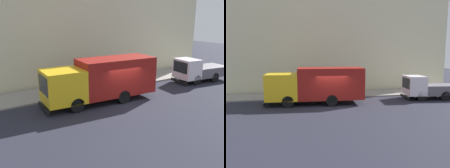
% 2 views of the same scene
% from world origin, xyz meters
% --- Properties ---
extents(ground, '(80.00, 80.00, 0.00)m').
position_xyz_m(ground, '(0.00, 0.00, 0.00)').
color(ground, '#262633').
extents(sidewalk, '(3.48, 30.00, 0.13)m').
position_xyz_m(sidewalk, '(4.74, 0.00, 0.06)').
color(sidewalk, gray).
rests_on(sidewalk, ground).
extents(building_facade, '(0.50, 30.00, 12.77)m').
position_xyz_m(building_facade, '(6.98, 0.00, 6.38)').
color(building_facade, beige).
rests_on(building_facade, ground).
extents(large_utility_truck, '(2.90, 8.25, 3.07)m').
position_xyz_m(large_utility_truck, '(1.09, 1.10, 1.68)').
color(large_utility_truck, yellow).
rests_on(large_utility_truck, ground).
extents(small_flatbed_truck, '(2.69, 5.38, 2.20)m').
position_xyz_m(small_flatbed_truck, '(1.24, -9.33, 1.05)').
color(small_flatbed_truck, white).
rests_on(small_flatbed_truck, ground).
extents(pedestrian_walking, '(0.43, 0.43, 1.64)m').
position_xyz_m(pedestrian_walking, '(4.51, 2.13, 1.00)').
color(pedestrian_walking, black).
rests_on(pedestrian_walking, sidewalk).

